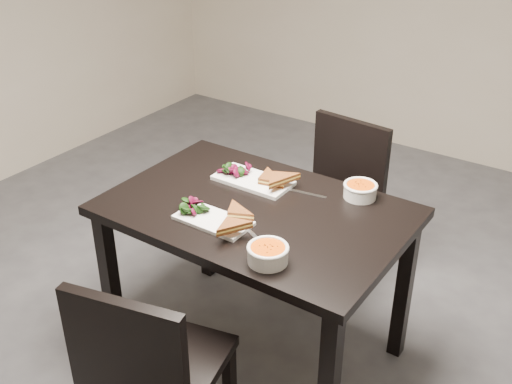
# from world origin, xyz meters

# --- Properties ---
(ground) EXTENTS (5.00, 5.00, 0.00)m
(ground) POSITION_xyz_m (0.00, 0.00, 0.00)
(ground) COLOR #47474C
(ground) RESTS_ON ground
(table) EXTENTS (1.20, 0.80, 0.75)m
(table) POSITION_xyz_m (-0.10, -0.01, 0.65)
(table) COLOR black
(table) RESTS_ON ground
(chair_near) EXTENTS (0.50, 0.50, 0.85)m
(chair_near) POSITION_xyz_m (-0.05, -0.72, 0.48)
(chair_near) COLOR black
(chair_near) RESTS_ON ground
(chair_far) EXTENTS (0.46, 0.46, 0.85)m
(chair_far) POSITION_xyz_m (-0.09, 0.71, 0.48)
(chair_far) COLOR black
(chair_far) RESTS_ON ground
(plate_near) EXTENTS (0.30, 0.15, 0.01)m
(plate_near) POSITION_xyz_m (-0.17, -0.20, 0.76)
(plate_near) COLOR white
(plate_near) RESTS_ON table
(sandwich_near) EXTENTS (0.18, 0.16, 0.05)m
(sandwich_near) POSITION_xyz_m (-0.10, -0.18, 0.79)
(sandwich_near) COLOR brown
(sandwich_near) RESTS_ON plate_near
(salad_near) EXTENTS (0.09, 0.08, 0.04)m
(salad_near) POSITION_xyz_m (-0.27, -0.20, 0.79)
(salad_near) COLOR black
(salad_near) RESTS_ON plate_near
(soup_bowl_near) EXTENTS (0.15, 0.15, 0.07)m
(soup_bowl_near) POSITION_xyz_m (0.15, -0.30, 0.79)
(soup_bowl_near) COLOR white
(soup_bowl_near) RESTS_ON table
(cutlery_near) EXTENTS (0.17, 0.09, 0.00)m
(cutlery_near) POSITION_xyz_m (0.07, -0.21, 0.75)
(cutlery_near) COLOR silver
(cutlery_near) RESTS_ON table
(plate_far) EXTENTS (0.34, 0.17, 0.02)m
(plate_far) POSITION_xyz_m (-0.23, 0.16, 0.76)
(plate_far) COLOR white
(plate_far) RESTS_ON table
(sandwich_far) EXTENTS (0.19, 0.16, 0.05)m
(sandwich_far) POSITION_xyz_m (-0.16, 0.15, 0.79)
(sandwich_far) COLOR brown
(sandwich_far) RESTS_ON plate_far
(salad_far) EXTENTS (0.11, 0.10, 0.05)m
(salad_far) POSITION_xyz_m (-0.33, 0.16, 0.79)
(salad_far) COLOR black
(salad_far) RESTS_ON plate_far
(soup_bowl_far) EXTENTS (0.14, 0.14, 0.06)m
(soup_bowl_far) POSITION_xyz_m (0.21, 0.30, 0.79)
(soup_bowl_far) COLOR white
(soup_bowl_far) RESTS_ON table
(cutlery_far) EXTENTS (0.18, 0.04, 0.00)m
(cutlery_far) POSITION_xyz_m (0.01, 0.20, 0.75)
(cutlery_far) COLOR silver
(cutlery_far) RESTS_ON table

